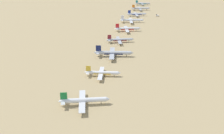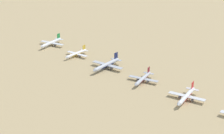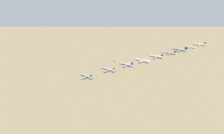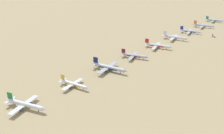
% 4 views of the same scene
% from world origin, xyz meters
% --- Properties ---
extents(ground_plane, '(2579.39, 2579.39, 0.00)m').
position_xyz_m(ground_plane, '(0.00, 0.00, 0.00)').
color(ground_plane, tan).
extents(parked_jet_0, '(44.35, 36.23, 12.81)m').
position_xyz_m(parked_jet_0, '(-36.10, -214.95, 4.31)').
color(parked_jet_0, silver).
rests_on(parked_jet_0, ground).
extents(parked_jet_1, '(38.32, 31.03, 11.08)m').
position_xyz_m(parked_jet_1, '(-25.33, -159.68, 3.69)').
color(parked_jet_1, white).
rests_on(parked_jet_1, ground).
extents(parked_jet_2, '(48.81, 39.58, 14.09)m').
position_xyz_m(parked_jet_2, '(-16.43, -105.27, 4.69)').
color(parked_jet_2, '#B2B7C1').
rests_on(parked_jet_2, ground).
extents(parked_jet_3, '(39.63, 32.41, 11.46)m').
position_xyz_m(parked_jet_3, '(-9.90, -52.50, 3.81)').
color(parked_jet_3, '#B2B7C1').
rests_on(parked_jet_3, ground).
extents(parked_jet_4, '(43.27, 35.29, 12.48)m').
position_xyz_m(parked_jet_4, '(0.69, 2.09, 4.15)').
color(parked_jet_4, silver).
rests_on(parked_jet_4, ground).
extents(parked_jet_5, '(44.03, 35.80, 12.69)m').
position_xyz_m(parked_jet_5, '(8.24, 55.82, 4.22)').
color(parked_jet_5, silver).
rests_on(parked_jet_5, ground).
extents(parked_jet_6, '(39.60, 32.32, 11.43)m').
position_xyz_m(parked_jet_6, '(18.95, 105.74, 3.80)').
color(parked_jet_6, silver).
rests_on(parked_jet_6, ground).
extents(parked_jet_7, '(40.76, 33.18, 11.75)m').
position_xyz_m(parked_jet_7, '(28.34, 157.44, 3.96)').
color(parked_jet_7, '#B2B7C1').
rests_on(parked_jet_7, ground).
extents(parked_jet_8, '(36.49, 29.67, 10.52)m').
position_xyz_m(parked_jet_8, '(35.91, 214.25, 3.50)').
color(parked_jet_8, '#B2B7C1').
rests_on(parked_jet_8, ground).
extents(service_truck, '(5.50, 3.43, 3.90)m').
position_xyz_m(service_truck, '(59.06, 104.53, 2.08)').
color(service_truck, silver).
rests_on(service_truck, ground).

